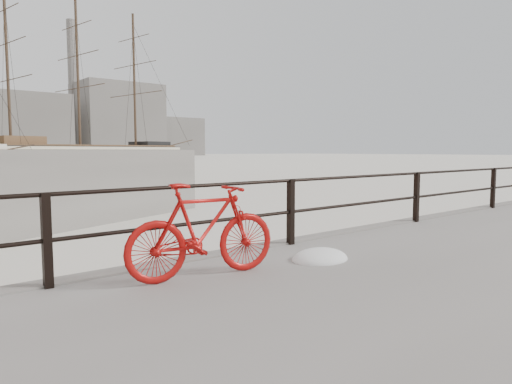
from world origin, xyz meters
TOP-DOWN VIEW (x-y plane):
  - ground at (0.00, 0.00)m, footprint 400.00×400.00m
  - guardrail at (0.00, -0.15)m, footprint 28.00×0.10m
  - bicycle at (-5.53, -0.84)m, footprint 1.81×0.54m
  - barque_black at (24.52, 92.70)m, footprint 63.32×30.33m
  - industrial_west at (20.00, 140.00)m, footprint 32.00×18.00m
  - industrial_mid at (55.00, 145.00)m, footprint 26.00×20.00m
  - industrial_east at (78.00, 150.00)m, footprint 20.00×16.00m
  - smokestack at (42.00, 150.00)m, footprint 2.80×2.80m

SIDE VIEW (x-z plane):
  - ground at x=0.00m, z-range 0.00..0.00m
  - barque_black at x=24.52m, z-range -17.16..17.16m
  - guardrail at x=0.00m, z-range 0.35..1.35m
  - bicycle at x=-5.53m, z-range 0.35..1.43m
  - industrial_east at x=78.00m, z-range 0.00..14.00m
  - industrial_west at x=20.00m, z-range 0.00..18.00m
  - industrial_mid at x=55.00m, z-range 0.00..24.00m
  - smokestack at x=42.00m, z-range 0.00..44.00m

